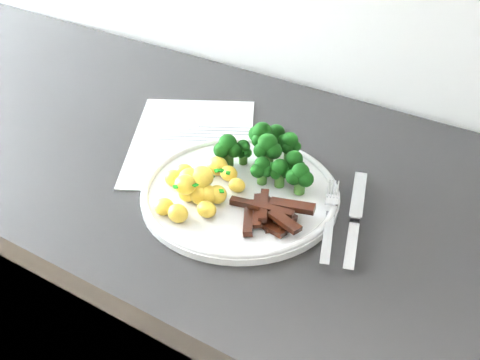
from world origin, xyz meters
TOP-DOWN VIEW (x-y plane):
  - counter at (-0.14, 1.67)m, footprint 2.41×0.60m
  - recipe_paper at (-0.20, 1.70)m, footprint 0.31×0.34m
  - plate at (-0.05, 1.62)m, footprint 0.28×0.28m
  - broccoli at (-0.04, 1.68)m, footprint 0.16×0.12m
  - potatoes at (-0.09, 1.58)m, footprint 0.11×0.15m
  - beef_strips at (0.01, 1.59)m, footprint 0.12×0.09m
  - fork at (0.09, 1.61)m, footprint 0.08×0.17m
  - knife at (0.12, 1.63)m, footprint 0.08×0.20m

SIDE VIEW (x-z plane):
  - counter at x=-0.14m, z-range 0.00..0.90m
  - recipe_paper at x=-0.20m, z-range 0.90..0.91m
  - plate at x=-0.05m, z-range 0.90..0.92m
  - knife at x=0.12m, z-range 0.90..0.92m
  - fork at x=0.09m, z-range 0.91..0.93m
  - beef_strips at x=0.01m, z-range 0.91..0.94m
  - potatoes at x=-0.09m, z-range 0.91..0.95m
  - broccoli at x=-0.04m, z-range 0.92..0.98m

